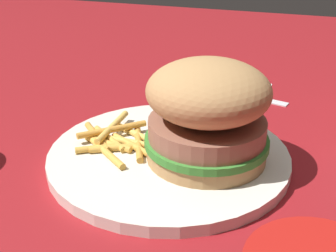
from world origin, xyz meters
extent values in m
plane|color=maroon|center=(0.00, 0.00, 0.00)|extent=(1.60, 1.60, 0.00)
cylinder|color=silver|center=(-0.01, 0.00, 0.01)|extent=(0.25, 0.25, 0.01)
cylinder|color=tan|center=(0.03, 0.00, 0.02)|extent=(0.12, 0.12, 0.01)
cylinder|color=#387F2D|center=(0.03, 0.00, 0.03)|extent=(0.12, 0.12, 0.01)
cylinder|color=#8E5B47|center=(0.03, 0.00, 0.04)|extent=(0.12, 0.12, 0.02)
ellipsoid|color=tan|center=(0.03, 0.00, 0.08)|extent=(0.12, 0.12, 0.06)
cylinder|color=gold|center=(-0.04, 0.00, 0.02)|extent=(0.04, 0.07, 0.01)
cylinder|color=gold|center=(-0.05, -0.01, 0.02)|extent=(0.06, 0.04, 0.01)
cylinder|color=#E5B251|center=(-0.05, 0.02, 0.02)|extent=(0.07, 0.04, 0.01)
cylinder|color=#E5B251|center=(-0.07, 0.00, 0.02)|extent=(0.08, 0.01, 0.01)
cylinder|color=gold|center=(-0.08, 0.00, 0.02)|extent=(0.05, 0.04, 0.01)
cylinder|color=gold|center=(-0.07, -0.02, 0.02)|extent=(0.05, 0.03, 0.01)
cylinder|color=gold|center=(-0.08, -0.02, 0.02)|extent=(0.04, 0.03, 0.01)
cylinder|color=gold|center=(-0.09, 0.00, 0.02)|extent=(0.05, 0.05, 0.01)
cylinder|color=#E5B251|center=(-0.08, 0.02, 0.02)|extent=(0.01, 0.08, 0.01)
cylinder|color=gold|center=(-0.07, -0.01, 0.02)|extent=(0.06, 0.02, 0.01)
cylinder|color=gold|center=(-0.08, 0.01, 0.02)|extent=(0.06, 0.06, 0.01)
cylinder|color=gold|center=(-0.07, -0.03, 0.02)|extent=(0.07, 0.06, 0.01)
cube|color=white|center=(0.01, 0.21, 0.00)|extent=(0.11, 0.11, 0.00)
cube|color=silver|center=(0.04, 0.21, 0.00)|extent=(0.11, 0.04, 0.00)
cube|color=silver|center=(-0.03, 0.22, 0.00)|extent=(0.04, 0.03, 0.00)
cylinder|color=silver|center=(-0.06, 0.24, 0.00)|extent=(0.03, 0.01, 0.00)
cylinder|color=silver|center=(-0.06, 0.23, 0.00)|extent=(0.03, 0.01, 0.00)
cylinder|color=silver|center=(-0.06, 0.22, 0.00)|extent=(0.03, 0.01, 0.00)
camera|label=1|loc=(0.12, -0.39, 0.24)|focal=48.22mm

